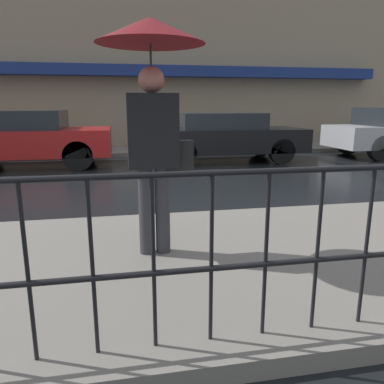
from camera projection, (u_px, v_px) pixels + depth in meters
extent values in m
plane|color=black|center=(153.00, 177.00, 8.02)|extent=(80.00, 80.00, 0.00)
cube|color=slate|center=(196.00, 264.00, 3.52)|extent=(28.00, 2.99, 0.14)
cube|color=slate|center=(141.00, 151.00, 12.03)|extent=(28.00, 2.03, 0.14)
cube|color=gold|center=(153.00, 177.00, 8.02)|extent=(25.20, 0.12, 0.01)
cube|color=gray|center=(137.00, 68.00, 12.54)|extent=(28.00, 0.30, 5.47)
cube|color=navy|center=(137.00, 71.00, 12.16)|extent=(16.80, 0.55, 0.35)
cylinder|color=black|center=(242.00, 172.00, 2.08)|extent=(12.00, 0.04, 0.04)
cylinder|color=black|center=(239.00, 266.00, 2.20)|extent=(12.00, 0.04, 0.04)
cylinder|color=black|center=(28.00, 275.00, 1.98)|extent=(0.02, 0.02, 1.02)
cylinder|color=black|center=(93.00, 270.00, 2.04)|extent=(0.02, 0.02, 1.02)
cylinder|color=black|center=(154.00, 265.00, 2.10)|extent=(0.02, 0.02, 1.02)
cylinder|color=black|center=(211.00, 260.00, 2.16)|extent=(0.02, 0.02, 1.02)
cylinder|color=black|center=(266.00, 256.00, 2.22)|extent=(0.02, 0.02, 1.02)
cylinder|color=black|center=(317.00, 252.00, 2.28)|extent=(0.02, 0.02, 1.02)
cylinder|color=black|center=(366.00, 248.00, 2.35)|extent=(0.02, 0.02, 1.02)
cylinder|color=#333338|center=(146.00, 211.00, 3.51)|extent=(0.14, 0.14, 0.83)
cylinder|color=#333338|center=(163.00, 210.00, 3.54)|extent=(0.14, 0.14, 0.83)
cube|color=black|center=(153.00, 131.00, 3.36)|extent=(0.45, 0.27, 0.66)
sphere|color=#B26C5E|center=(151.00, 80.00, 3.26)|extent=(0.23, 0.23, 0.23)
cylinder|color=#262628|center=(151.00, 88.00, 3.27)|extent=(0.02, 0.02, 0.74)
cone|color=maroon|center=(150.00, 30.00, 3.16)|extent=(0.95, 0.95, 0.21)
cube|color=black|center=(180.00, 157.00, 3.46)|extent=(0.24, 0.12, 0.30)
cube|color=maroon|center=(29.00, 142.00, 9.27)|extent=(3.98, 1.85, 0.64)
cube|color=#1E2328|center=(20.00, 120.00, 9.11)|extent=(2.07, 1.70, 0.45)
cylinder|color=black|center=(84.00, 148.00, 10.33)|extent=(0.70, 0.22, 0.70)
cylinder|color=black|center=(78.00, 156.00, 8.78)|extent=(0.70, 0.22, 0.70)
cube|color=black|center=(226.00, 140.00, 10.20)|extent=(4.20, 1.78, 0.61)
cube|color=#1E2328|center=(220.00, 121.00, 10.05)|extent=(2.18, 1.64, 0.42)
cylinder|color=black|center=(260.00, 145.00, 11.25)|extent=(0.67, 0.22, 0.67)
cylinder|color=black|center=(282.00, 151.00, 9.75)|extent=(0.67, 0.22, 0.67)
cylinder|color=black|center=(174.00, 147.00, 10.77)|extent=(0.67, 0.22, 0.67)
cylinder|color=black|center=(183.00, 154.00, 9.28)|extent=(0.67, 0.22, 0.67)
cylinder|color=black|center=(348.00, 143.00, 11.75)|extent=(0.70, 0.22, 0.70)
cylinder|color=black|center=(380.00, 148.00, 10.31)|extent=(0.70, 0.22, 0.70)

